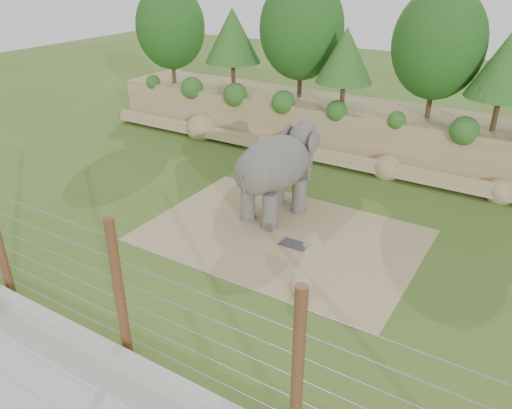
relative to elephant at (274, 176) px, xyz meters
The scene contains 8 objects.
ground 4.64m from the elephant, 82.52° to the right, with size 90.00×90.00×0.00m, color #406222.
back_embankment 8.78m from the elephant, 82.23° to the left, with size 30.00×5.52×8.77m.
dirt_patch 2.39m from the elephant, 50.04° to the right, with size 10.00×7.00×0.02m, color tan.
drain_grate 2.96m from the elephant, 42.26° to the right, with size 1.00×0.60×0.03m, color #262628.
elephant is the anchor object (origin of this frame).
stone_ball 5.48m from the elephant, 51.18° to the right, with size 0.71×0.71×0.71m, color gray.
retaining_wall 9.40m from the elephant, 86.54° to the right, with size 26.00×0.35×0.50m, color #B3AEA5.
barrier_fence 8.79m from the elephant, 86.35° to the right, with size 20.26×0.26×4.00m.
Camera 1 is at (8.23, -11.34, 9.42)m, focal length 35.00 mm.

